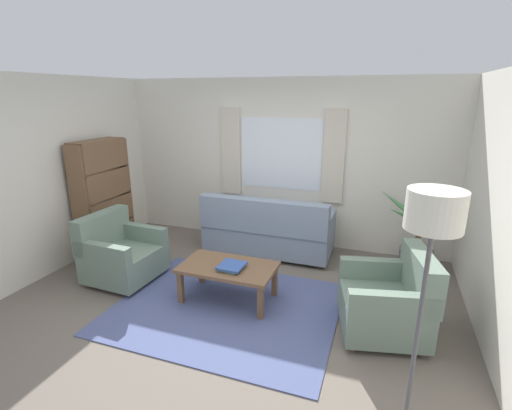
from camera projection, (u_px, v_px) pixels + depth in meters
ground_plane at (226, 308)px, 4.26m from camera, size 6.24×6.24×0.00m
wall_back at (282, 163)px, 5.93m from camera, size 5.32×0.12×2.60m
wall_left at (32, 180)px, 4.74m from camera, size 0.12×4.40×2.60m
window_with_curtains at (280, 154)px, 5.81m from camera, size 1.98×0.07×1.40m
area_rug at (226, 308)px, 4.26m from camera, size 2.48×1.99×0.01m
couch at (268, 231)px, 5.62m from camera, size 1.90×0.82×0.92m
armchair_left at (120, 254)px, 4.85m from camera, size 0.86×0.88×0.88m
armchair_right at (389, 301)px, 3.74m from camera, size 0.99×1.00×0.88m
coffee_table at (228, 270)px, 4.33m from camera, size 1.10×0.64×0.44m
book_stack_on_table at (232, 266)px, 4.24m from camera, size 0.29×0.30×0.05m
potted_plant at (417, 245)px, 5.04m from camera, size 1.18×1.02×1.08m
bookshelf at (105, 196)px, 5.56m from camera, size 0.30×0.94×1.72m
standing_lamp at (431, 238)px, 2.20m from camera, size 0.33×0.33×1.83m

